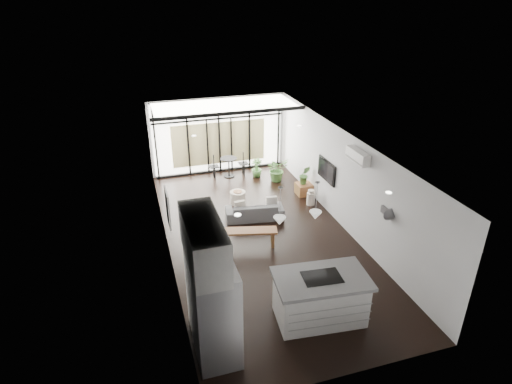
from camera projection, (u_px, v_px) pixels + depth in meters
floor at (259, 236)px, 12.03m from camera, size 5.00×10.00×0.00m
ceiling at (259, 142)px, 10.81m from camera, size 5.00×10.00×0.00m
wall_left at (165, 204)px, 10.76m from camera, size 0.02×10.00×2.80m
wall_right at (344, 180)px, 12.08m from camera, size 0.02×10.00×2.80m
wall_back at (219, 135)px, 15.72m from camera, size 5.00×0.02×2.80m
wall_front at (349, 317)px, 7.12m from camera, size 5.00×0.02×2.80m
glazing at (219, 136)px, 15.62m from camera, size 5.00×0.20×2.80m
skylight at (224, 105)px, 14.26m from camera, size 4.70×1.90×0.06m
neighbour_building at (219, 143)px, 15.81m from camera, size 3.50×0.02×1.60m
island at (320, 298)px, 8.88m from camera, size 2.03×1.32×1.05m
cooktop at (322, 277)px, 8.64m from camera, size 0.83×0.59×0.01m
fridge at (216, 314)px, 7.75m from camera, size 0.78×0.97×2.01m
appliance_column at (203, 283)px, 8.36m from camera, size 0.58×0.61×2.26m
upper_cabinets at (204, 242)px, 7.44m from camera, size 0.62×1.75×0.86m
pendant_left at (280, 221)px, 8.77m from camera, size 0.26×0.26×0.18m
pendant_right at (315, 215)px, 8.98m from camera, size 0.26×0.26×0.18m
sofa at (255, 208)px, 12.83m from camera, size 1.78×0.75×0.68m
console_bench at (248, 238)px, 11.50m from camera, size 1.58×0.74×0.49m
pouf at (238, 197)px, 13.78m from camera, size 0.54×0.54×0.40m
crate at (304, 189)px, 14.38m from camera, size 0.50×0.50×0.38m
plant_tall at (277, 172)px, 15.32m from camera, size 0.95×1.02×0.68m
plant_med at (257, 172)px, 15.69m from camera, size 0.67×0.79×0.39m
plant_crate at (304, 180)px, 14.23m from camera, size 0.53×0.73×0.29m
milk_can at (311, 197)px, 13.66m from camera, size 0.27×0.27×0.52m
bistro_set at (229, 168)px, 15.66m from camera, size 1.41×0.58×0.67m
tv at (327, 171)px, 12.97m from camera, size 0.05×1.10×0.65m
ac_unit at (358, 156)px, 10.90m from camera, size 0.22×0.90×0.30m
framed_art at (168, 208)px, 10.27m from camera, size 0.04×0.70×0.90m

